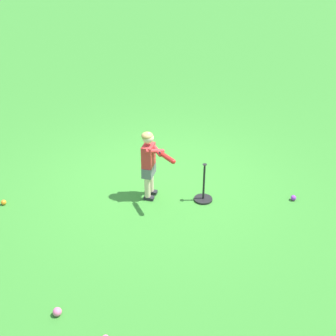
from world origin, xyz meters
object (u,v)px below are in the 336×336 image
play_ball_by_bucket (57,312)px  child_batter (150,160)px  play_ball_far_right (293,198)px  play_ball_near_batter (4,202)px  batting_tee (203,194)px

play_ball_by_bucket → child_batter: bearing=141.7°
play_ball_by_bucket → play_ball_far_right: bearing=109.2°
child_batter → play_ball_by_bucket: child_batter is taller
child_batter → play_ball_far_right: bearing=70.8°
child_batter → play_ball_near_batter: 2.28m
child_batter → play_ball_near_batter: (-0.43, -2.16, -0.61)m
child_batter → play_ball_near_batter: bearing=-101.2°
child_batter → play_ball_by_bucket: size_ratio=10.94×
play_ball_by_bucket → batting_tee: batting_tee is taller
play_ball_far_right → batting_tee: size_ratio=0.14×
play_ball_near_batter → child_batter: bearing=78.8°
play_ball_near_batter → play_ball_by_bucket: (2.40, 0.60, 0.01)m
child_batter → play_ball_near_batter: size_ratio=13.71×
child_batter → batting_tee: size_ratio=1.74×
play_ball_near_batter → batting_tee: 2.99m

